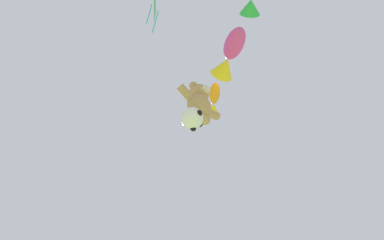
# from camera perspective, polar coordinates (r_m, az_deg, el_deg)

# --- Properties ---
(teddy_bear_kite) EXTENTS (2.01, 0.88, 2.04)m
(teddy_bear_kite) POSITION_cam_1_polar(r_m,az_deg,el_deg) (15.42, 0.96, 2.35)
(teddy_bear_kite) COLOR tan
(soccer_ball_kite) EXTENTS (0.80, 0.80, 0.74)m
(soccer_ball_kite) POSITION_cam_1_polar(r_m,az_deg,el_deg) (13.75, 0.03, 0.19)
(soccer_ball_kite) COLOR white
(fish_kite_tangerine) EXTENTS (1.43, 1.54, 0.56)m
(fish_kite_tangerine) POSITION_cam_1_polar(r_m,az_deg,el_deg) (18.31, 2.94, 2.50)
(fish_kite_tangerine) COLOR orange
(fish_kite_magenta) EXTENTS (1.68, 2.34, 0.94)m
(fish_kite_magenta) POSITION_cam_1_polar(r_m,az_deg,el_deg) (17.15, 5.00, 8.56)
(fish_kite_magenta) COLOR #E53F9E
(diamond_kite) EXTENTS (0.85, 1.05, 2.80)m
(diamond_kite) POSITION_cam_1_polar(r_m,az_deg,el_deg) (16.67, -5.03, 14.82)
(diamond_kite) COLOR green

